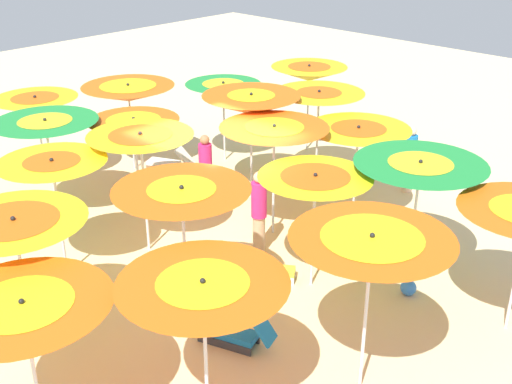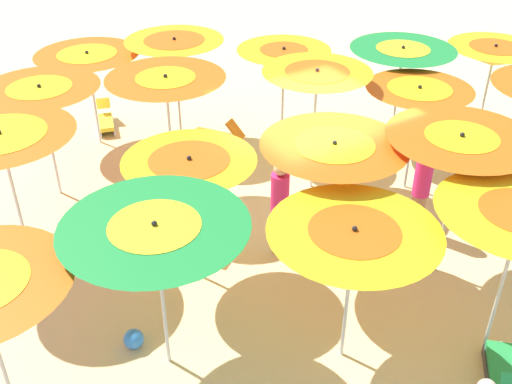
% 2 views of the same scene
% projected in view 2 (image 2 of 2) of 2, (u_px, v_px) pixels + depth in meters
% --- Properties ---
extents(ground, '(39.66, 39.66, 0.04)m').
position_uv_depth(ground, '(305.00, 228.00, 11.00)').
color(ground, beige).
extents(beach_umbrella_0, '(1.96, 1.96, 2.21)m').
position_uv_depth(beach_umbrella_0, '(494.00, 56.00, 12.84)').
color(beach_umbrella_0, silver).
rests_on(beach_umbrella_0, ground).
extents(beach_umbrella_1, '(2.18, 2.18, 2.28)m').
position_uv_depth(beach_umbrella_1, '(402.00, 57.00, 12.56)').
color(beach_umbrella_1, silver).
rests_on(beach_umbrella_1, ground).
extents(beach_umbrella_2, '(1.91, 1.91, 2.32)m').
position_uv_depth(beach_umbrella_2, '(284.00, 57.00, 12.36)').
color(beach_umbrella_2, silver).
rests_on(beach_umbrella_2, ground).
extents(beach_umbrella_3, '(2.07, 2.07, 2.36)m').
position_uv_depth(beach_umbrella_3, '(175.00, 48.00, 12.75)').
color(beach_umbrella_3, silver).
rests_on(beach_umbrella_3, ground).
extents(beach_umbrella_4, '(2.18, 2.18, 2.13)m').
position_uv_depth(beach_umbrella_4, '(88.00, 61.00, 12.70)').
color(beach_umbrella_4, silver).
rests_on(beach_umbrella_4, ground).
extents(beach_umbrella_6, '(1.95, 1.95, 2.16)m').
position_uv_depth(beach_umbrella_6, '(418.00, 98.00, 11.12)').
color(beach_umbrella_6, silver).
rests_on(beach_umbrella_6, ground).
extents(beach_umbrella_7, '(1.99, 1.99, 2.48)m').
position_uv_depth(beach_umbrella_7, '(317.00, 80.00, 10.95)').
color(beach_umbrella_7, silver).
rests_on(beach_umbrella_7, ground).
extents(beach_umbrella_8, '(2.11, 2.11, 2.51)m').
position_uv_depth(beach_umbrella_8, '(166.00, 88.00, 10.66)').
color(beach_umbrella_8, silver).
rests_on(beach_umbrella_8, ground).
extents(beach_umbrella_9, '(2.13, 2.13, 2.28)m').
position_uv_depth(beach_umbrella_9, '(41.00, 98.00, 10.87)').
color(beach_umbrella_9, silver).
rests_on(beach_umbrella_9, ground).
extents(beach_umbrella_11, '(2.17, 2.17, 2.52)m').
position_uv_depth(beach_umbrella_11, '(459.00, 150.00, 8.78)').
color(beach_umbrella_11, silver).
rests_on(beach_umbrella_11, ground).
extents(beach_umbrella_12, '(2.17, 2.17, 2.39)m').
position_uv_depth(beach_umbrella_12, '(334.00, 154.00, 8.82)').
color(beach_umbrella_12, silver).
rests_on(beach_umbrella_12, ground).
extents(beach_umbrella_13, '(1.97, 1.97, 2.20)m').
position_uv_depth(beach_umbrella_13, '(190.00, 169.00, 8.82)').
color(beach_umbrella_13, silver).
rests_on(beach_umbrella_13, ground).
extents(beach_umbrella_14, '(2.18, 2.18, 2.51)m').
position_uv_depth(beach_umbrella_14, '(2.00, 146.00, 8.85)').
color(beach_umbrella_14, silver).
rests_on(beach_umbrella_14, ground).
extents(beach_umbrella_17, '(2.15, 2.15, 2.18)m').
position_uv_depth(beach_umbrella_17, '(353.00, 241.00, 7.41)').
color(beach_umbrella_17, silver).
rests_on(beach_umbrella_17, ground).
extents(beach_umbrella_18, '(2.29, 2.29, 2.35)m').
position_uv_depth(beach_umbrella_18, '(156.00, 240.00, 7.25)').
color(beach_umbrella_18, silver).
rests_on(beach_umbrella_18, ground).
extents(lounger_0, '(1.16, 0.93, 0.63)m').
position_uv_depth(lounger_0, '(216.00, 135.00, 13.58)').
color(lounger_0, '#333338').
rests_on(lounger_0, ground).
extents(lounger_1, '(0.96, 1.19, 0.58)m').
position_uv_depth(lounger_1, '(223.00, 237.00, 10.40)').
color(lounger_1, silver).
rests_on(lounger_1, ground).
extents(lounger_2, '(1.17, 1.14, 0.67)m').
position_uv_depth(lounger_2, '(504.00, 375.00, 7.88)').
color(lounger_2, '#333338').
rests_on(lounger_2, ground).
extents(lounger_4, '(0.74, 1.28, 0.67)m').
position_uv_depth(lounger_4, '(132.00, 204.00, 11.23)').
color(lounger_4, '#333338').
rests_on(lounger_4, ground).
extents(lounger_5, '(1.21, 0.64, 0.62)m').
position_uv_depth(lounger_5, '(106.00, 120.00, 14.22)').
color(lounger_5, silver).
rests_on(lounger_5, ground).
extents(beachgoer_0, '(0.30, 0.30, 1.73)m').
position_uv_depth(beachgoer_0, '(280.00, 207.00, 9.92)').
color(beachgoer_0, '#D8A87F').
rests_on(beachgoer_0, ground).
extents(beachgoer_2, '(0.30, 0.30, 1.66)m').
position_uv_depth(beachgoer_2, '(421.00, 190.00, 10.43)').
color(beachgoer_2, '#A3704C').
rests_on(beachgoer_2, ground).
extents(beach_ball, '(0.28, 0.28, 0.28)m').
position_uv_depth(beach_ball, '(134.00, 339.00, 8.51)').
color(beach_ball, '#337FE5').
rests_on(beach_ball, ground).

